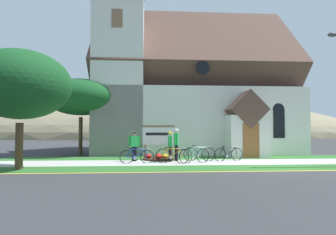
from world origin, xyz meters
name	(u,v)px	position (x,y,z in m)	size (l,w,h in m)	color
ground	(248,158)	(0.00, 4.00, 0.00)	(140.00, 140.00, 0.00)	#333335
sidewalk_slab	(216,162)	(-2.37, 2.09, 0.01)	(32.00, 2.65, 0.01)	#B7B5AD
grass_verge	(228,168)	(-2.37, -0.19, 0.00)	(32.00, 1.92, 0.01)	#2D6628
church_lawn	(207,158)	(-2.37, 4.56, 0.00)	(24.00, 2.29, 0.01)	#2D6628
curb_paint_stripe	(235,171)	(-2.37, -1.30, 0.00)	(28.00, 0.16, 0.01)	yellow
church_building	(186,94)	(-2.83, 10.61, 4.63)	(15.00, 12.34, 12.86)	silver
church_sign	(158,137)	(-5.32, 4.01, 1.30)	(1.94, 0.16, 1.96)	#7F6047
flower_bed	(158,158)	(-5.33, 3.50, 0.10)	(1.81, 1.81, 0.34)	#382319
bicycle_white	(199,154)	(-3.12, 2.79, 0.39)	(1.72, 0.29, 0.86)	black
bicycle_red	(137,156)	(-6.48, 1.81, 0.36)	(1.72, 0.16, 0.80)	black
bicycle_silver	(228,154)	(-1.55, 2.64, 0.37)	(1.72, 0.51, 0.82)	black
bicycle_orange	(194,156)	(-3.55, 1.79, 0.38)	(1.66, 0.61, 0.82)	black
bicycle_black	(172,156)	(-4.68, 1.83, 0.38)	(1.68, 0.49, 0.82)	black
cyclist_in_red_jersey	(134,144)	(-6.65, 2.84, 0.92)	(0.63, 0.33, 1.59)	black
cyclist_in_blue_jersey	(170,144)	(-4.75, 2.43, 0.93)	(0.28, 0.74, 1.60)	black
cyclist_in_orange_jersey	(176,142)	(-4.37, 2.83, 1.04)	(0.33, 0.68, 1.76)	black
roadside_conifer	(282,92)	(5.30, 10.58, 4.86)	(3.33, 3.33, 7.62)	#3D2D1E
yard_deciduous_tree	(81,97)	(-10.40, 6.85, 3.86)	(4.81, 4.81, 5.08)	#4C3823
verge_sapling	(20,85)	(-11.45, -0.07, 3.65)	(4.31, 4.31, 5.16)	#4C3823
distant_hill	(148,136)	(-5.92, 59.89, 0.00)	(106.67, 53.10, 17.65)	#847A5B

